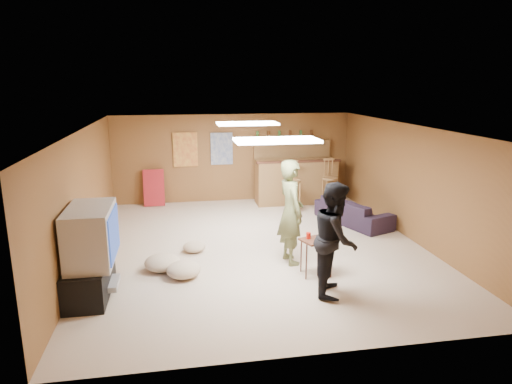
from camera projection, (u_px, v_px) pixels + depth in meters
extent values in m
plane|color=#C8B199|center=(258.00, 247.00, 8.48)|extent=(7.00, 7.00, 0.00)
cube|color=silver|center=(258.00, 128.00, 7.95)|extent=(6.00, 7.00, 0.02)
cube|color=brown|center=(233.00, 158.00, 11.56)|extent=(6.00, 0.02, 2.20)
cube|color=brown|center=(316.00, 264.00, 4.87)|extent=(6.00, 0.02, 2.20)
cube|color=brown|center=(84.00, 196.00, 7.71)|extent=(0.02, 7.00, 2.20)
cube|color=brown|center=(412.00, 183.00, 8.72)|extent=(0.02, 7.00, 2.20)
cube|color=black|center=(90.00, 278.00, 6.52)|extent=(0.55, 1.30, 0.50)
cube|color=#B2B2B7|center=(106.00, 284.00, 6.58)|extent=(0.35, 0.50, 0.08)
cube|color=#B2B2B7|center=(91.00, 235.00, 6.38)|extent=(0.60, 1.10, 0.80)
cube|color=navy|center=(114.00, 234.00, 6.43)|extent=(0.02, 0.95, 0.65)
cube|color=brown|center=(296.00, 181.00, 11.42)|extent=(2.00, 0.60, 1.10)
cube|color=#422115|center=(299.00, 161.00, 11.05)|extent=(2.10, 0.12, 0.05)
cube|color=brown|center=(292.00, 141.00, 11.63)|extent=(2.00, 0.18, 0.05)
cube|color=brown|center=(292.00, 153.00, 11.72)|extent=(2.00, 0.14, 0.60)
cube|color=#BF3F26|center=(185.00, 150.00, 11.26)|extent=(0.60, 0.03, 0.85)
cube|color=#334C99|center=(222.00, 149.00, 11.42)|extent=(0.55, 0.03, 0.80)
cube|color=red|center=(154.00, 188.00, 11.19)|extent=(0.50, 0.26, 0.91)
cube|color=white|center=(277.00, 140.00, 6.53)|extent=(1.20, 0.60, 0.04)
cube|color=white|center=(247.00, 124.00, 9.11)|extent=(1.20, 0.60, 0.04)
imported|color=#5F643A|center=(291.00, 212.00, 7.57)|extent=(0.50, 0.69, 1.76)
imported|color=black|center=(335.00, 239.00, 6.47)|extent=(0.86, 0.97, 1.64)
imported|color=black|center=(353.00, 211.00, 9.83)|extent=(1.30, 1.94, 0.53)
cube|color=#422115|center=(316.00, 257.00, 7.19)|extent=(0.55, 0.49, 0.59)
cylinder|color=red|center=(308.00, 236.00, 7.13)|extent=(0.08, 0.08, 0.10)
cylinder|color=red|center=(325.00, 237.00, 7.04)|extent=(0.09, 0.09, 0.12)
cylinder|color=navy|center=(325.00, 233.00, 7.23)|extent=(0.09, 0.09, 0.11)
ellipsoid|color=tan|center=(162.00, 262.00, 7.41)|extent=(0.69, 0.69, 0.26)
ellipsoid|color=tan|center=(194.00, 247.00, 8.22)|extent=(0.49, 0.49, 0.18)
ellipsoid|color=tan|center=(184.00, 270.00, 7.14)|extent=(0.68, 0.68, 0.24)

